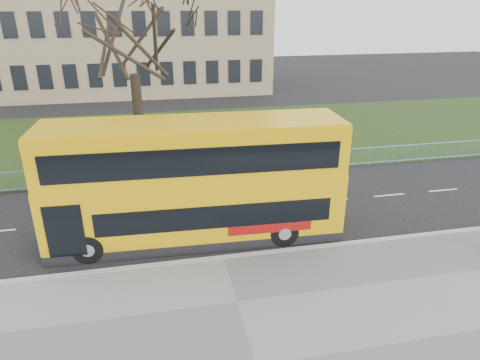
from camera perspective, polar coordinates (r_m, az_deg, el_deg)
name	(u,v)px	position (r m, az deg, el deg)	size (l,w,h in m)	color
ground	(217,239)	(17.44, -3.05, -7.90)	(120.00, 120.00, 0.00)	black
kerb	(224,259)	(16.10, -2.21, -10.44)	(80.00, 0.20, 0.14)	#9C9C9F
grass_verge	(186,137)	(30.55, -7.16, 5.72)	(80.00, 15.40, 0.08)	#1F3212
guard_railing	(198,169)	(23.12, -5.57, 1.50)	(40.00, 0.12, 1.10)	#7BA2DB
bare_tree	(133,56)	(25.04, -14.09, 15.74)	(8.45, 8.45, 12.07)	black
civic_building	(119,21)	(49.99, -15.84, 19.76)	(30.00, 15.00, 14.00)	#907F5B
yellow_bus	(195,179)	(16.57, -6.00, 0.15)	(11.44, 3.15, 4.75)	#DCA509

